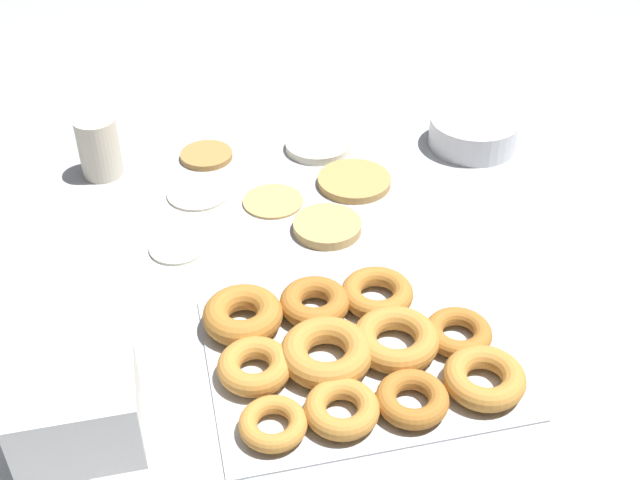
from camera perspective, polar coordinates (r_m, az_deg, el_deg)
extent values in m
plane|color=#B2B5BA|center=(1.20, -1.03, 0.47)|extent=(3.00, 3.00, 0.00)
cylinder|color=tan|center=(1.31, 2.45, 4.21)|extent=(0.12, 0.12, 0.01)
cylinder|color=beige|center=(1.30, -8.67, 3.38)|extent=(0.10, 0.10, 0.01)
cylinder|color=silver|center=(1.19, -10.12, -0.45)|extent=(0.08, 0.08, 0.01)
cylinder|color=tan|center=(1.27, -3.37, 2.84)|extent=(0.10, 0.10, 0.01)
cylinder|color=#B27F42|center=(1.39, -8.08, 5.98)|extent=(0.09, 0.09, 0.01)
cylinder|color=silver|center=(1.40, -0.16, 6.71)|extent=(0.11, 0.11, 0.01)
cylinder|color=tan|center=(1.21, 0.48, 1.07)|extent=(0.10, 0.10, 0.02)
cube|color=silver|center=(1.01, 2.85, -8.28)|extent=(0.37, 0.29, 0.01)
torus|color=#C68438|center=(0.92, -3.36, -12.91)|extent=(0.08, 0.08, 0.02)
torus|color=#C68438|center=(0.93, 1.56, -11.91)|extent=(0.09, 0.09, 0.03)
torus|color=#AD6B28|center=(0.94, 6.58, -11.16)|extent=(0.09, 0.09, 0.02)
torus|color=#C68438|center=(0.97, 11.60, -9.59)|extent=(0.10, 0.10, 0.03)
torus|color=#C68438|center=(0.97, -4.67, -8.94)|extent=(0.09, 0.09, 0.03)
torus|color=#C68438|center=(0.98, 0.45, -8.01)|extent=(0.11, 0.11, 0.03)
torus|color=#C68438|center=(1.00, 5.40, -7.04)|extent=(0.11, 0.11, 0.03)
torus|color=#AD6B28|center=(1.03, 9.80, -6.51)|extent=(0.09, 0.09, 0.02)
torus|color=#B7752D|center=(1.03, -5.51, -5.32)|extent=(0.10, 0.10, 0.03)
torus|color=#AD6B28|center=(1.05, -0.39, -4.46)|extent=(0.09, 0.09, 0.03)
torus|color=#B7752D|center=(1.07, 4.08, -3.79)|extent=(0.10, 0.10, 0.03)
cylinder|color=white|center=(1.43, 10.84, 7.53)|extent=(0.15, 0.15, 0.05)
cube|color=white|center=(0.95, -16.50, -13.12)|extent=(0.13, 0.11, 0.02)
cube|color=white|center=(0.94, -16.70, -12.39)|extent=(0.13, 0.11, 0.02)
cube|color=white|center=(0.93, -16.90, -11.64)|extent=(0.13, 0.11, 0.02)
cube|color=white|center=(0.91, -17.11, -10.87)|extent=(0.13, 0.11, 0.02)
cube|color=white|center=(0.90, -17.32, -10.07)|extent=(0.13, 0.11, 0.02)
cylinder|color=beige|center=(1.36, -15.45, 6.38)|extent=(0.07, 0.07, 0.10)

